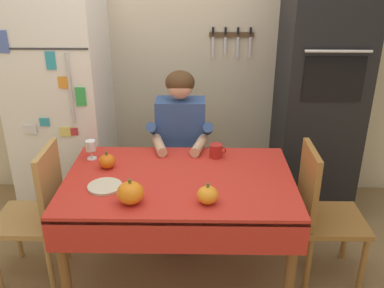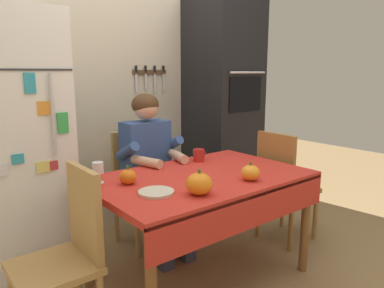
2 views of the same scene
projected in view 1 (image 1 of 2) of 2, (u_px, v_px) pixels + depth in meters
The scene contains 15 objects.
ground_plane at pixel (180, 284), 2.82m from camera, with size 10.00×10.00×0.00m, color #93754C.
back_wall_assembly at pixel (191, 46), 3.52m from camera, with size 3.70×0.13×2.60m.
refrigerator at pixel (63, 106), 3.34m from camera, with size 0.68×0.71×1.80m.
wall_oven at pixel (320, 88), 3.29m from camera, with size 0.60×0.64×2.10m.
dining_table at pixel (179, 192), 2.62m from camera, with size 1.40×0.90×0.74m.
chair_behind_person at pixel (182, 157), 3.40m from camera, with size 0.40×0.40×0.93m.
seated_person at pixel (180, 140), 3.14m from camera, with size 0.47×0.55×1.25m.
chair_right_side at pixel (321, 209), 2.70m from camera, with size 0.40×0.40×0.93m.
chair_left_side at pixel (38, 209), 2.70m from camera, with size 0.40×0.40×0.93m.
coffee_mug at pixel (216, 151), 2.86m from camera, with size 0.11×0.08×0.09m.
wine_glass at pixel (91, 147), 2.81m from camera, with size 0.07×0.07×0.13m.
pumpkin_large at pixel (107, 161), 2.71m from camera, with size 0.11×0.11×0.11m.
pumpkin_medium at pixel (130, 193), 2.32m from camera, with size 0.15×0.15×0.15m.
pumpkin_small at pixel (208, 195), 2.32m from camera, with size 0.12×0.12×0.12m.
serving_tray at pixel (105, 186), 2.49m from camera, with size 0.20×0.20×0.02m, color beige.
Camera 1 is at (0.12, -2.20, 1.99)m, focal length 39.87 mm.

